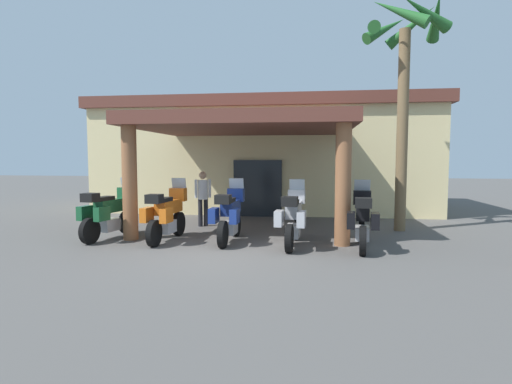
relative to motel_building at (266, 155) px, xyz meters
The scene contains 9 objects.
ground_plane 9.46m from the motel_building, 89.61° to the right, with size 80.00×80.00×0.00m, color #514F4C.
motel_building is the anchor object (origin of this frame).
motorcycle_green 8.63m from the motel_building, 112.31° to the right, with size 0.83×2.20×1.61m.
motorcycle_orange 8.21m from the motel_building, 101.24° to the right, with size 0.72×2.21×1.61m.
motorcycle_blue 7.92m from the motel_building, 89.43° to the right, with size 0.70×2.21×1.61m.
motorcycle_silver 8.35m from the motel_building, 77.84° to the right, with size 0.72×2.21×1.61m.
motorcycle_black 8.87m from the motel_building, 67.24° to the right, with size 0.73×2.21×1.61m.
pedestrian 5.75m from the motel_building, 103.47° to the right, with size 0.47×0.32×1.74m.
palm_tree_near_portico 7.62m from the motel_building, 48.38° to the right, with size 2.40×2.54×6.79m.
Camera 1 is at (2.32, -8.84, 2.13)m, focal length 28.87 mm.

